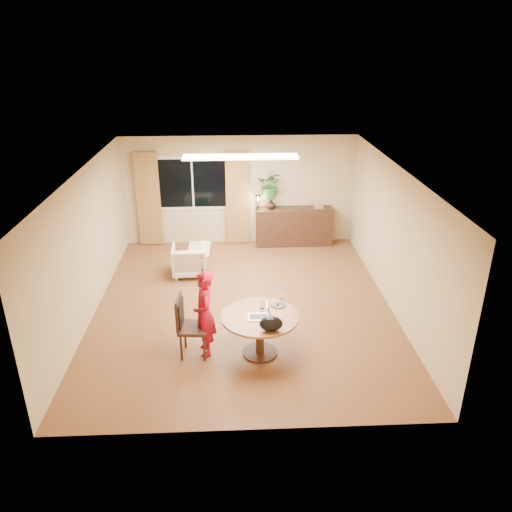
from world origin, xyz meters
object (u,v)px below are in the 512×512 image
Objects in this scene: dining_chair at (194,326)px; armchair at (189,260)px; child at (205,313)px; dining_table at (260,324)px; sideboard at (294,226)px.

armchair is at bearing 100.75° from dining_chair.
child is 2.98m from armchair.
sideboard is at bearing 76.63° from dining_table.
child is 0.78× the size of sideboard.
child is 4.90m from sideboard.
child is at bearing 174.99° from dining_table.
armchair is at bearing 179.98° from child.
armchair is (-0.29, 2.95, -0.18)m from dining_chair.
dining_chair reaches higher than sideboard.
child is 1.98× the size of armchair.
sideboard is (1.95, 4.49, -0.26)m from child.
dining_table is 1.20× the size of dining_chair.
child reaches higher than dining_chair.
armchair is at bearing -147.01° from sideboard.
dining_table is 3.28m from armchair.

